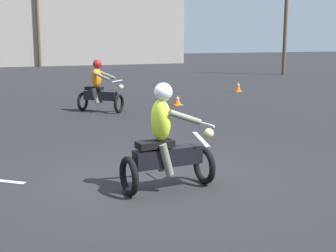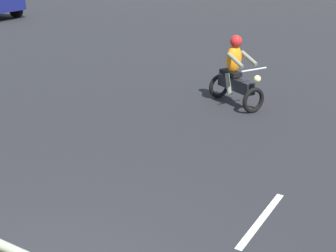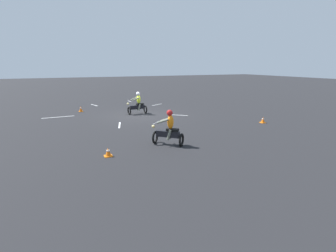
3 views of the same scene
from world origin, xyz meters
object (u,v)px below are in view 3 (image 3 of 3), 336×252
object	(u,v)px
motorcycle_rider_background	(169,130)
traffic_cone_mid_left	(81,109)
motorcycle_rider_foreground	(138,104)
traffic_cone_mid_center	(108,152)
traffic_cone_near_left	(263,120)

from	to	relation	value
motorcycle_rider_background	traffic_cone_mid_left	distance (m)	11.16
motorcycle_rider_foreground	traffic_cone_mid_center	distance (m)	9.34
traffic_cone_mid_center	traffic_cone_mid_left	world-z (taller)	traffic_cone_mid_left
motorcycle_rider_background	traffic_cone_mid_left	xyz separation A→B (m)	(2.80, -10.79, -0.52)
motorcycle_rider_background	traffic_cone_mid_left	size ratio (longest dim) A/B	3.87
motorcycle_rider_foreground	motorcycle_rider_background	bearing A→B (deg)	168.25
traffic_cone_mid_center	traffic_cone_near_left	bearing A→B (deg)	-167.64
motorcycle_rider_foreground	motorcycle_rider_background	distance (m)	8.10
motorcycle_rider_foreground	traffic_cone_mid_center	world-z (taller)	motorcycle_rider_foreground
traffic_cone_near_left	traffic_cone_mid_left	world-z (taller)	traffic_cone_mid_left
traffic_cone_near_left	traffic_cone_mid_center	size ratio (longest dim) A/B	1.06
motorcycle_rider_background	motorcycle_rider_foreground	bearing A→B (deg)	35.99
traffic_cone_near_left	traffic_cone_mid_left	distance (m)	13.59
traffic_cone_near_left	traffic_cone_mid_left	xyz separation A→B (m)	(10.22, -8.95, 0.02)
traffic_cone_mid_left	motorcycle_rider_foreground	bearing A→B (deg)	144.29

